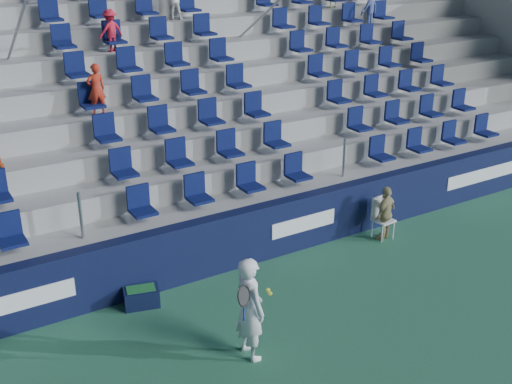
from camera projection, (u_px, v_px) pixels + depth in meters
ground at (333, 343)px, 10.72m from camera, size 70.00×70.00×0.00m
sponsor_wall at (239, 238)px, 12.98m from camera, size 24.00×0.32×1.20m
grandstand at (139, 108)px, 16.41m from camera, size 24.00×8.17×6.63m
tennis_player at (250, 308)px, 10.08m from camera, size 0.69×0.67×1.77m
line_judge_chair at (381, 214)px, 14.22m from camera, size 0.44×0.45×0.94m
line_judge at (386, 213)px, 14.07m from camera, size 0.79×0.54×1.25m
ball_bin at (141, 296)px, 11.72m from camera, size 0.71×0.56×0.36m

